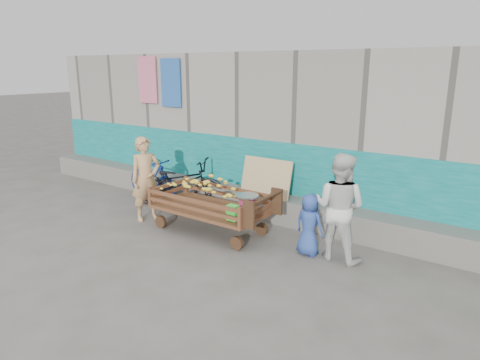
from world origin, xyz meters
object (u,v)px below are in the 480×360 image
Objects in this scene: bench at (175,201)px; bicycle_blue at (152,178)px; woman at (339,207)px; bicycle_dark at (179,183)px; vendor_man at (146,179)px; banana_cart at (208,196)px; child at (309,225)px.

bicycle_blue reaches higher than bench.
woman is 3.55m from bicycle_dark.
bicycle_blue is at bearing 63.40° from vendor_man.
banana_cart is 1.36× the size of woman.
bench is 3.04m from child.
bench is at bearing -1.65° from woman.
banana_cart is 1.40× the size of vendor_man.
banana_cart is at bearing -102.79° from bicycle_blue.
bench is at bearing 179.37° from bicycle_dark.
bicycle_blue is at bearing -1.74° from child.
woman is at bearing 6.69° from banana_cart.
bicycle_dark is at bearing 21.15° from vendor_man.
bench is 0.85m from vendor_man.
bench is 0.68× the size of woman.
banana_cart is 1.40× the size of bicycle_blue.
woman is 0.83× the size of bicycle_dark.
vendor_man reaches higher than banana_cart.
child is 0.49× the size of bicycle_dark.
bicycle_dark is 0.84m from bicycle_blue.
woman is (3.42, -0.17, 0.59)m from bench.
bicycle_dark is at bearing 111.46° from bench.
woman is 0.53m from child.
bench is 3.47m from woman.
woman reaches higher than bench.
bicycle_blue is (-2.13, 0.73, -0.16)m from banana_cart.
banana_cart is at bearing -19.86° from bench.
vendor_man reaches higher than bicycle_blue.
bench is 0.71× the size of bicycle_blue.
child reaches higher than bicycle_blue.
bench is 0.39m from bicycle_dark.
child is (3.11, 0.33, -0.30)m from vendor_man.
child is (-0.40, -0.12, -0.32)m from woman.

